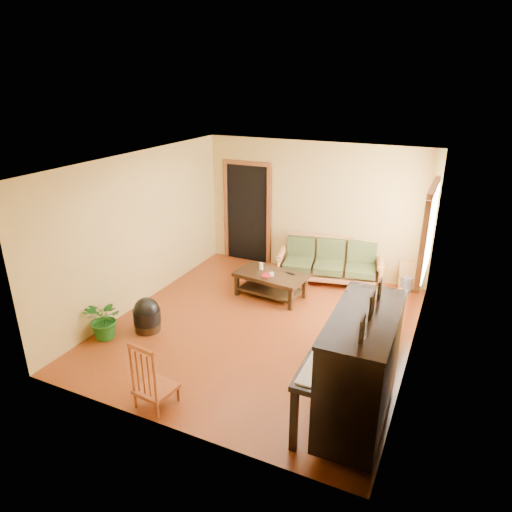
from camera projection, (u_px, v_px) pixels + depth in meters
The scene contains 16 objects.
floor at pixel (261, 326), 7.28m from camera, with size 5.00×5.00×0.00m, color #58200B.
doorway at pixel (247, 214), 9.57m from camera, with size 1.08×0.16×2.05m, color black.
window at pixel (428, 232), 6.96m from camera, with size 0.12×1.36×1.46m, color white.
sofa at pixel (329, 261), 8.71m from camera, with size 1.96×0.82×0.84m, color #A0623A.
coffee_table at pixel (270, 285), 8.18m from camera, with size 1.23×0.67×0.45m, color black.
armchair at pixel (369, 323), 6.48m from camera, with size 0.85×0.90×0.90m, color #A0623A.
piano at pixel (360, 371), 5.00m from camera, with size 0.93×1.58×1.40m, color black.
footstool at pixel (147, 318), 7.10m from camera, with size 0.43×0.43×0.41m, color black.
red_chair at pixel (155, 373), 5.39m from camera, with size 0.42×0.46×0.90m, color brown.
leaning_frame at pixel (411, 276), 8.42m from camera, with size 0.43×0.09×0.57m, color gold.
ceramic_crock at pixel (406, 284), 8.44m from camera, with size 0.22×0.22×0.27m, color #304392.
potted_plant at pixel (105, 319), 6.84m from camera, with size 0.58×0.50×0.64m, color #1A5D1B.
book at pixel (263, 275), 8.04m from camera, with size 0.15×0.20×0.02m, color #A21518.
candle at pixel (261, 266), 8.26m from camera, with size 0.07×0.07×0.12m, color silver.
glass_jar at pixel (272, 274), 8.01m from camera, with size 0.09×0.09×0.06m, color silver.
remote at pixel (291, 273), 8.10m from camera, with size 0.16×0.04×0.02m, color black.
Camera 1 is at (2.61, -5.81, 3.71)m, focal length 32.00 mm.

